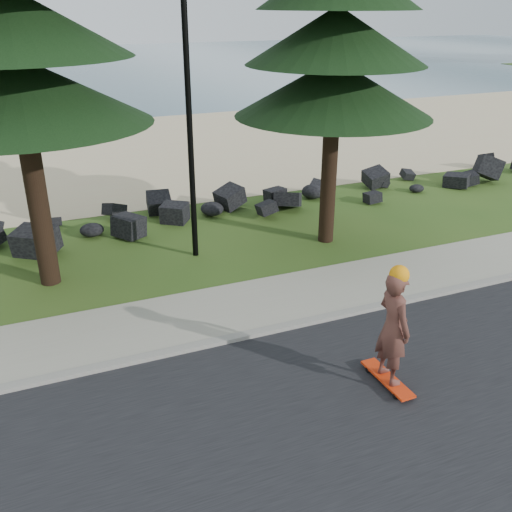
{
  "coord_description": "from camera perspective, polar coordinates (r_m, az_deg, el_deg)",
  "views": [
    {
      "loc": [
        -3.61,
        -9.53,
        5.87
      ],
      "look_at": [
        0.33,
        0.0,
        1.24
      ],
      "focal_mm": 40.0,
      "sensor_mm": 36.0,
      "label": 1
    }
  ],
  "objects": [
    {
      "name": "road",
      "position": [
        8.53,
        10.15,
        -19.72
      ],
      "size": [
        160.0,
        7.0,
        0.02
      ],
      "primitive_type": "cube",
      "color": "black",
      "rests_on": "ground"
    },
    {
      "name": "sidewalk",
      "position": [
        11.9,
        -1.84,
        -5.15
      ],
      "size": [
        160.0,
        2.0,
        0.08
      ],
      "primitive_type": "cube",
      "color": "gray",
      "rests_on": "ground"
    },
    {
      "name": "kerb",
      "position": [
        11.02,
        0.21,
        -7.7
      ],
      "size": [
        160.0,
        0.2,
        0.1
      ],
      "primitive_type": "cube",
      "color": "gray",
      "rests_on": "ground"
    },
    {
      "name": "ocean",
      "position": [
        60.92,
        -19.87,
        17.32
      ],
      "size": [
        160.0,
        58.0,
        0.01
      ],
      "primitive_type": "cube",
      "color": "#365A68",
      "rests_on": "ground"
    },
    {
      "name": "skateboarder",
      "position": [
        9.43,
        13.55,
        -7.02
      ],
      "size": [
        0.48,
        1.17,
        2.17
      ],
      "rotation": [
        0.0,
        0.0,
        1.59
      ],
      "color": "red",
      "rests_on": "ground"
    },
    {
      "name": "seawall_boulders",
      "position": [
        16.63,
        -8.46,
        3.24
      ],
      "size": [
        60.0,
        2.4,
        1.1
      ],
      "primitive_type": null,
      "color": "black",
      "rests_on": "ground"
    },
    {
      "name": "ground",
      "position": [
        11.76,
        -1.49,
        -5.77
      ],
      "size": [
        160.0,
        160.0,
        0.0
      ],
      "primitive_type": "plane",
      "color": "#2E5019",
      "rests_on": "ground"
    },
    {
      "name": "beach_sand",
      "position": [
        25.0,
        -13.72,
        9.94
      ],
      "size": [
        160.0,
        15.0,
        0.01
      ],
      "primitive_type": "cube",
      "color": "#CFB28A",
      "rests_on": "ground"
    },
    {
      "name": "lamp_post",
      "position": [
        13.35,
        -6.85,
        16.55
      ],
      "size": [
        0.25,
        0.14,
        8.14
      ],
      "color": "black",
      "rests_on": "ground"
    }
  ]
}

